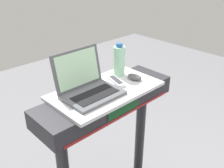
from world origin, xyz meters
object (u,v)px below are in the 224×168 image
object	(u,v)px
computer_mouse	(135,77)
water_bottle	(119,61)
laptop	(88,86)
tv_remote	(116,81)

from	to	relation	value
computer_mouse	water_bottle	bearing A→B (deg)	94.77
laptop	water_bottle	bearing A→B (deg)	9.29
water_bottle	tv_remote	world-z (taller)	water_bottle
computer_mouse	tv_remote	size ratio (longest dim) A/B	0.60
laptop	tv_remote	world-z (taller)	laptop
laptop	computer_mouse	distance (m)	0.34
laptop	tv_remote	xyz separation A→B (m)	(0.21, -0.01, -0.04)
water_bottle	tv_remote	xyz separation A→B (m)	(-0.10, -0.07, -0.09)
water_bottle	tv_remote	distance (m)	0.15
tv_remote	laptop	bearing A→B (deg)	178.09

